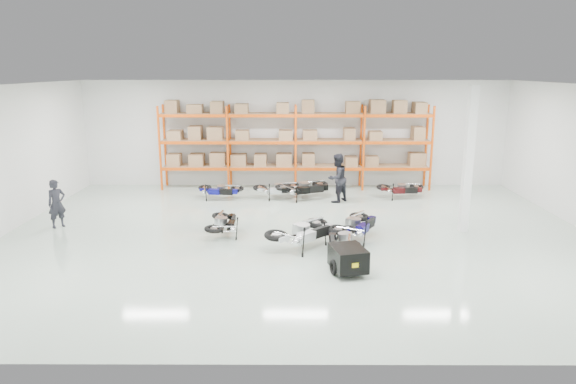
{
  "coord_description": "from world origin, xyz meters",
  "views": [
    {
      "loc": [
        -0.23,
        -14.91,
        4.99
      ],
      "look_at": [
        -0.3,
        1.15,
        1.1
      ],
      "focal_mm": 32.0,
      "sensor_mm": 36.0,
      "label": 1
    }
  ],
  "objects_px": {
    "moto_touring_right": "(342,234)",
    "moto_blue_centre": "(356,221)",
    "moto_black_far_left": "(224,220)",
    "person_left": "(57,204)",
    "moto_back_a": "(220,187)",
    "person_back": "(337,178)",
    "moto_back_d": "(401,186)",
    "moto_silver_left": "(303,227)",
    "moto_back_b": "(278,186)",
    "moto_back_c": "(304,185)",
    "trailer": "(348,259)"
  },
  "relations": [
    {
      "from": "moto_black_far_left",
      "to": "person_left",
      "type": "distance_m",
      "value": 5.5
    },
    {
      "from": "moto_back_a",
      "to": "moto_back_d",
      "type": "distance_m",
      "value": 7.11
    },
    {
      "from": "person_left",
      "to": "person_back",
      "type": "distance_m",
      "value": 9.78
    },
    {
      "from": "moto_blue_centre",
      "to": "person_back",
      "type": "bearing_deg",
      "value": -56.68
    },
    {
      "from": "moto_blue_centre",
      "to": "moto_touring_right",
      "type": "relative_size",
      "value": 1.11
    },
    {
      "from": "moto_touring_right",
      "to": "person_back",
      "type": "relative_size",
      "value": 0.89
    },
    {
      "from": "moto_black_far_left",
      "to": "moto_back_a",
      "type": "relative_size",
      "value": 1.05
    },
    {
      "from": "moto_touring_right",
      "to": "moto_blue_centre",
      "type": "bearing_deg",
      "value": 66.89
    },
    {
      "from": "moto_blue_centre",
      "to": "trailer",
      "type": "xyz_separation_m",
      "value": [
        -0.53,
        -2.67,
        -0.16
      ]
    },
    {
      "from": "moto_back_b",
      "to": "person_back",
      "type": "bearing_deg",
      "value": -119.92
    },
    {
      "from": "moto_back_a",
      "to": "person_left",
      "type": "height_order",
      "value": "person_left"
    },
    {
      "from": "trailer",
      "to": "moto_back_d",
      "type": "xyz_separation_m",
      "value": [
        2.93,
        7.65,
        0.09
      ]
    },
    {
      "from": "trailer",
      "to": "person_back",
      "type": "relative_size",
      "value": 0.9
    },
    {
      "from": "moto_black_far_left",
      "to": "person_back",
      "type": "height_order",
      "value": "person_back"
    },
    {
      "from": "moto_silver_left",
      "to": "moto_back_d",
      "type": "distance_m",
      "value": 7.01
    },
    {
      "from": "moto_black_far_left",
      "to": "moto_back_c",
      "type": "bearing_deg",
      "value": -118.94
    },
    {
      "from": "moto_back_a",
      "to": "moto_back_c",
      "type": "height_order",
      "value": "moto_back_c"
    },
    {
      "from": "trailer",
      "to": "moto_blue_centre",
      "type": "bearing_deg",
      "value": 64.77
    },
    {
      "from": "moto_blue_centre",
      "to": "moto_touring_right",
      "type": "bearing_deg",
      "value": 94.46
    },
    {
      "from": "trailer",
      "to": "moto_back_b",
      "type": "distance_m",
      "value": 7.87
    },
    {
      "from": "moto_back_b",
      "to": "moto_back_c",
      "type": "relative_size",
      "value": 0.86
    },
    {
      "from": "moto_back_c",
      "to": "person_back",
      "type": "relative_size",
      "value": 1.01
    },
    {
      "from": "moto_back_d",
      "to": "person_left",
      "type": "bearing_deg",
      "value": 104.78
    },
    {
      "from": "moto_back_c",
      "to": "person_left",
      "type": "relative_size",
      "value": 1.21
    },
    {
      "from": "moto_touring_right",
      "to": "moto_silver_left",
      "type": "bearing_deg",
      "value": 167.87
    },
    {
      "from": "moto_back_a",
      "to": "moto_back_b",
      "type": "distance_m",
      "value": 2.27
    },
    {
      "from": "moto_back_b",
      "to": "person_back",
      "type": "distance_m",
      "value": 2.37
    },
    {
      "from": "moto_black_far_left",
      "to": "moto_back_c",
      "type": "relative_size",
      "value": 0.86
    },
    {
      "from": "moto_black_far_left",
      "to": "person_back",
      "type": "relative_size",
      "value": 0.88
    },
    {
      "from": "moto_silver_left",
      "to": "moto_back_a",
      "type": "xyz_separation_m",
      "value": [
        -3.11,
        5.56,
        -0.13
      ]
    },
    {
      "from": "moto_blue_centre",
      "to": "moto_back_a",
      "type": "relative_size",
      "value": 1.18
    },
    {
      "from": "moto_back_a",
      "to": "moto_back_b",
      "type": "xyz_separation_m",
      "value": [
        2.26,
        0.18,
        0.02
      ]
    },
    {
      "from": "moto_back_b",
      "to": "person_back",
      "type": "xyz_separation_m",
      "value": [
        2.26,
        -0.59,
        0.44
      ]
    },
    {
      "from": "trailer",
      "to": "person_left",
      "type": "relative_size",
      "value": 1.08
    },
    {
      "from": "moto_silver_left",
      "to": "moto_black_far_left",
      "type": "distance_m",
      "value": 2.64
    },
    {
      "from": "moto_blue_centre",
      "to": "person_back",
      "type": "xyz_separation_m",
      "value": [
        -0.19,
        4.38,
        0.37
      ]
    },
    {
      "from": "moto_blue_centre",
      "to": "person_back",
      "type": "relative_size",
      "value": 0.99
    },
    {
      "from": "moto_touring_right",
      "to": "moto_back_d",
      "type": "bearing_deg",
      "value": 67.44
    },
    {
      "from": "moto_blue_centre",
      "to": "moto_back_d",
      "type": "distance_m",
      "value": 5.53
    },
    {
      "from": "moto_black_far_left",
      "to": "moto_back_d",
      "type": "bearing_deg",
      "value": -143.1
    },
    {
      "from": "moto_touring_right",
      "to": "moto_back_a",
      "type": "xyz_separation_m",
      "value": [
        -4.18,
        5.85,
        -0.03
      ]
    },
    {
      "from": "moto_blue_centre",
      "to": "moto_back_d",
      "type": "xyz_separation_m",
      "value": [
        2.4,
        4.98,
        -0.07
      ]
    },
    {
      "from": "moto_touring_right",
      "to": "moto_back_a",
      "type": "height_order",
      "value": "moto_touring_right"
    },
    {
      "from": "moto_back_c",
      "to": "person_left",
      "type": "xyz_separation_m",
      "value": [
        -8.01,
        -3.68,
        0.2
      ]
    },
    {
      "from": "trailer",
      "to": "moto_back_b",
      "type": "xyz_separation_m",
      "value": [
        -1.92,
        7.63,
        0.1
      ]
    },
    {
      "from": "moto_black_far_left",
      "to": "moto_touring_right",
      "type": "height_order",
      "value": "moto_touring_right"
    },
    {
      "from": "moto_back_b",
      "to": "moto_back_c",
      "type": "xyz_separation_m",
      "value": [
        1.03,
        -0.14,
        0.08
      ]
    },
    {
      "from": "moto_back_b",
      "to": "moto_back_d",
      "type": "relative_size",
      "value": 1.02
    },
    {
      "from": "person_back",
      "to": "moto_back_c",
      "type": "bearing_deg",
      "value": -64.58
    },
    {
      "from": "person_left",
      "to": "person_back",
      "type": "xyz_separation_m",
      "value": [
        9.23,
        3.23,
        0.15
      ]
    }
  ]
}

